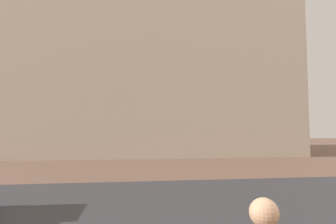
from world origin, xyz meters
TOP-DOWN VIEW (x-y plane):
  - ground_plane at (0.00, 10.00)m, footprint 120.00×120.00m
  - street_asphalt_strip at (0.00, 7.39)m, footprint 120.00×6.21m
  - landmark_building at (-0.71, 27.00)m, footprint 27.41×15.50m

SIDE VIEW (x-z plane):
  - ground_plane at x=0.00m, z-range 0.00..0.00m
  - street_asphalt_strip at x=0.00m, z-range 0.00..0.00m
  - landmark_building at x=-0.71m, z-range -6.83..25.68m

